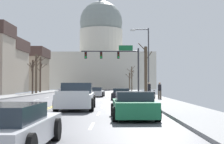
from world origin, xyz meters
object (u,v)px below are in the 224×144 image
at_px(sedan_oncoming_03, 76,88).
at_px(sedan_near_05, 8,128).
at_px(sedan_near_04, 134,106).
at_px(pedestrian_01, 149,89).
at_px(sedan_near_02, 83,96).
at_px(sedan_oncoming_00, 74,91).
at_px(sedan_oncoming_01, 65,89).
at_px(sedan_oncoming_02, 71,89).
at_px(signal_gantry, 118,59).
at_px(street_lamp_right, 146,56).
at_px(sedan_near_01, 121,94).
at_px(pickup_truck_near_03, 76,97).
at_px(bicycle_parked, 154,95).
at_px(sedan_near_00, 96,92).
at_px(pedestrian_00, 160,90).

bearing_deg(sedan_oncoming_03, sedan_near_05, -84.62).
distance_m(sedan_near_04, pedestrian_01, 21.23).
bearing_deg(sedan_near_02, sedan_oncoming_00, 98.82).
relative_size(sedan_near_02, sedan_oncoming_01, 1.03).
relative_size(sedan_near_04, sedan_oncoming_02, 0.94).
xyz_separation_m(sedan_near_02, sedan_oncoming_01, (-6.64, 34.75, -0.03)).
bearing_deg(sedan_near_05, signal_gantry, 85.49).
relative_size(sedan_oncoming_00, sedan_oncoming_03, 0.95).
xyz_separation_m(street_lamp_right, sedan_near_02, (-6.26, -9.19, -4.13)).
xyz_separation_m(sedan_near_01, sedan_oncoming_03, (-10.18, 47.85, 0.02)).
relative_size(pickup_truck_near_03, sedan_oncoming_01, 1.34).
height_order(signal_gantry, bicycle_parked, signal_gantry).
bearing_deg(sedan_oncoming_00, sedan_oncoming_03, 96.02).
height_order(signal_gantry, sedan_near_02, signal_gantry).
distance_m(signal_gantry, sedan_oncoming_03, 38.45).
distance_m(sedan_oncoming_00, sedan_oncoming_01, 12.04).
relative_size(sedan_oncoming_00, sedan_oncoming_02, 0.95).
distance_m(sedan_near_00, sedan_oncoming_03, 41.33).
bearing_deg(pedestrian_01, sedan_oncoming_03, 106.26).
relative_size(sedan_near_02, sedan_oncoming_00, 1.01).
bearing_deg(sedan_near_05, sedan_near_01, 83.07).
relative_size(sedan_near_04, pedestrian_01, 2.58).
height_order(sedan_near_04, sedan_oncoming_01, sedan_near_04).
bearing_deg(bicycle_parked, street_lamp_right, 96.98).
height_order(sedan_near_01, sedan_oncoming_00, sedan_oncoming_00).
bearing_deg(sedan_oncoming_01, sedan_oncoming_00, -75.32).
height_order(sedan_oncoming_02, bicycle_parked, sedan_oncoming_02).
xyz_separation_m(street_lamp_right, sedan_near_04, (-2.67, -22.06, -4.14)).
height_order(sedan_near_01, sedan_oncoming_03, sedan_oncoming_03).
height_order(street_lamp_right, sedan_near_00, street_lamp_right).
bearing_deg(bicycle_parked, sedan_near_00, 130.18).
bearing_deg(sedan_oncoming_00, sedan_near_01, -67.99).
bearing_deg(pedestrian_00, sedan_oncoming_00, 119.17).
distance_m(sedan_oncoming_02, pedestrian_00, 43.85).
xyz_separation_m(street_lamp_right, pedestrian_01, (0.23, -1.03, -3.68)).
height_order(sedan_near_01, sedan_near_02, sedan_near_02).
height_order(sedan_near_00, sedan_near_02, sedan_near_02).
bearing_deg(pickup_truck_near_03, bicycle_parked, 63.03).
height_order(signal_gantry, sedan_near_01, signal_gantry).
bearing_deg(pedestrian_00, sedan_near_02, -150.42).
xyz_separation_m(pickup_truck_near_03, pedestrian_01, (6.24, 15.25, 0.31)).
xyz_separation_m(sedan_oncoming_02, pedestrian_01, (13.49, -37.38, 0.49)).
relative_size(pedestrian_00, bicycle_parked, 0.92).
bearing_deg(sedan_oncoming_00, street_lamp_right, -54.72).
relative_size(sedan_oncoming_01, pedestrian_00, 2.59).
relative_size(sedan_near_05, sedan_oncoming_01, 1.09).
bearing_deg(sedan_oncoming_00, sedan_near_00, -68.47).
height_order(sedan_near_01, sedan_near_04, sedan_near_04).
bearing_deg(sedan_near_04, signal_gantry, 90.95).
xyz_separation_m(sedan_oncoming_00, sedan_oncoming_02, (-3.41, 22.44, 0.01)).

